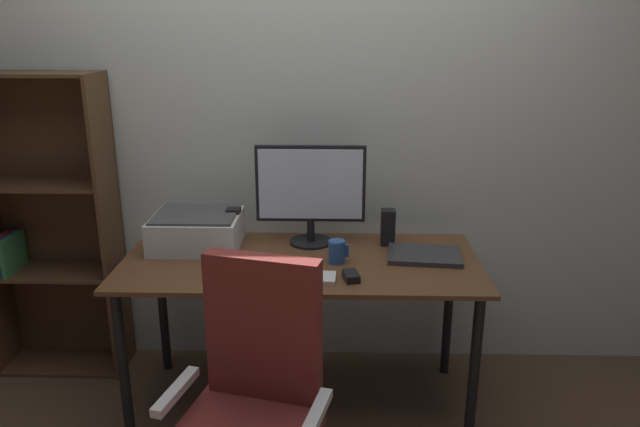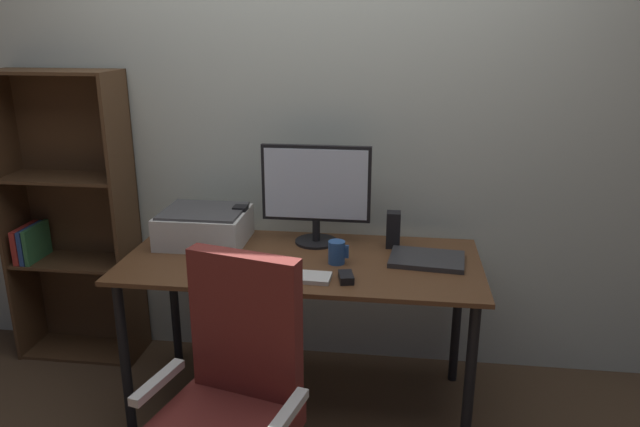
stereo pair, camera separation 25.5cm
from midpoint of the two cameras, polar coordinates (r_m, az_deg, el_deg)
The scene contains 14 objects.
ground_plane at distance 3.01m, azimuth 0.89°, elevation -17.55°, with size 12.00×12.00×0.00m, color #4C3826.
back_wall at distance 3.02m, azimuth 2.18°, elevation 9.29°, with size 6.40×0.10×2.60m, color beige.
desk at distance 2.69m, azimuth 0.96°, elevation -6.04°, with size 1.57×0.71×0.74m.
monitor at distance 2.77m, azimuth 2.26°, elevation 2.32°, with size 0.51×0.20×0.47m.
keyboard at distance 2.46m, azimuth 0.63°, elevation -6.04°, with size 0.29×0.11×0.02m, color silver.
mouse at distance 2.44m, azimuth 5.50°, elevation -6.11°, with size 0.06×0.10×0.03m, color black.
coffee_mug at distance 2.60m, azimuth 4.42°, elevation -3.74°, with size 0.09×0.07×0.10m.
laptop at distance 2.69m, azimuth 12.81°, elevation -4.31°, with size 0.32×0.23×0.02m, color #2D2D30.
speaker_left at distance 2.87m, azimuth -5.01°, elevation -0.96°, with size 0.06×0.07×0.17m, color black.
speaker_right at distance 2.81m, azimuth 9.57°, elevation -1.56°, with size 0.06×0.07×0.17m, color black.
printer at distance 2.87m, azimuth -8.45°, elevation -1.22°, with size 0.40×0.34×0.16m.
paper_sheet at distance 2.47m, azimuth -4.26°, elevation -6.19°, with size 0.21×0.30×0.00m, color white.
office_chair at distance 2.14m, azimuth -5.03°, elevation -18.99°, with size 0.57×0.56×1.01m.
bookshelf at distance 3.36m, azimuth -20.63°, elevation -0.61°, with size 0.64×0.28×1.52m.
Camera 2 is at (0.41, -2.44, 1.73)m, focal length 33.71 mm.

